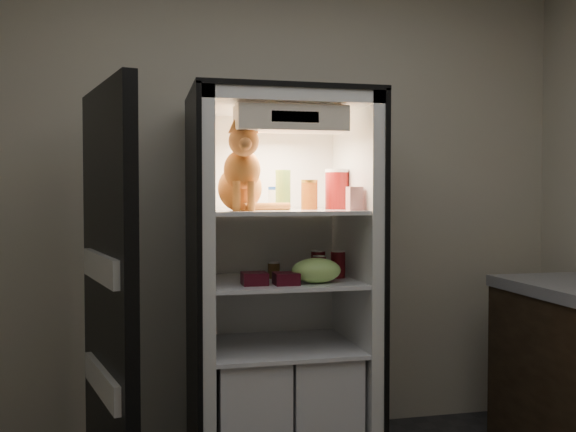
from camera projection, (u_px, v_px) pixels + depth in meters
name	position (u px, v px, depth m)	size (l,w,h in m)	color
room_shell	(376.00, 110.00, 1.91)	(3.60, 3.60, 3.60)	white
refrigerator	(279.00, 307.00, 3.28)	(0.90, 0.72, 1.88)	white
fridge_door	(108.00, 296.00, 2.85)	(0.27, 0.86, 1.85)	black
tabby_cat	(241.00, 177.00, 3.08)	(0.35, 0.41, 0.43)	#C85819
parmesan_shaker	(283.00, 190.00, 3.23)	(0.08, 0.08, 0.20)	green
mayo_tub	(276.00, 198.00, 3.38)	(0.08, 0.08, 0.12)	white
salsa_jar	(309.00, 195.00, 3.26)	(0.09, 0.09, 0.15)	maroon
pepper_jar	(337.00, 189.00, 3.33)	(0.12, 0.12, 0.21)	#A31B15
cream_carton	(355.00, 199.00, 3.08)	(0.07, 0.07, 0.11)	white
soda_can_a	(318.00, 264.00, 3.31)	(0.07, 0.07, 0.14)	black
soda_can_b	(338.00, 264.00, 3.28)	(0.08, 0.08, 0.14)	black
soda_can_c	(319.00, 268.00, 3.17)	(0.07, 0.07, 0.12)	black
condiment_jar	(274.00, 270.00, 3.26)	(0.06, 0.06, 0.09)	#513717
grape_bag	(316.00, 270.00, 3.09)	(0.24, 0.18, 0.12)	#92CC5F
berry_box_left	(255.00, 279.00, 3.03)	(0.12, 0.12, 0.06)	#440B17
berry_box_right	(286.00, 279.00, 3.03)	(0.12, 0.12, 0.06)	#440B17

